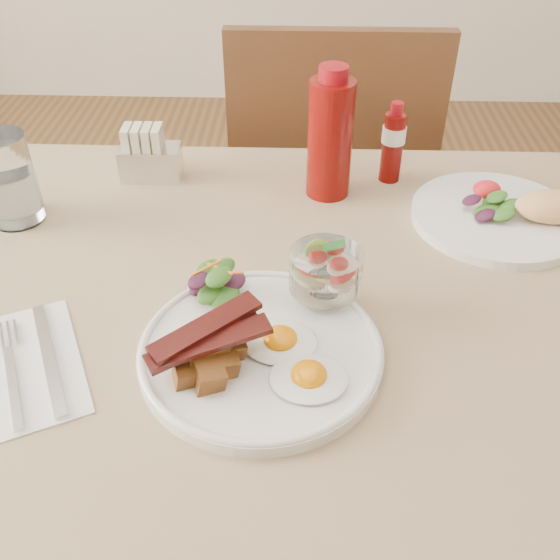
{
  "coord_description": "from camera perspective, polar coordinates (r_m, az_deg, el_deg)",
  "views": [
    {
      "loc": [
        -0.07,
        -0.59,
        1.27
      ],
      "look_at": [
        -0.09,
        -0.03,
        0.82
      ],
      "focal_mm": 40.0,
      "sensor_mm": 36.0,
      "label": 1
    }
  ],
  "objects": [
    {
      "name": "table",
      "position": [
        0.85,
        5.98,
        -7.15
      ],
      "size": [
        1.33,
        0.88,
        0.75
      ],
      "color": "#532C1A",
      "rests_on": "ground"
    },
    {
      "name": "chair_far",
      "position": [
        1.46,
        4.4,
        7.83
      ],
      "size": [
        0.42,
        0.42,
        0.93
      ],
      "color": "#532C1A",
      "rests_on": "ground"
    },
    {
      "name": "main_plate",
      "position": [
        0.72,
        -1.77,
        -6.57
      ],
      "size": [
        0.28,
        0.28,
        0.02
      ],
      "primitive_type": "cylinder",
      "color": "white",
      "rests_on": "table"
    },
    {
      "name": "fried_eggs",
      "position": [
        0.69,
        1.29,
        -7.14
      ],
      "size": [
        0.14,
        0.16,
        0.02
      ],
      "rotation": [
        0.0,
        0.0,
        -0.39
      ],
      "color": "white",
      "rests_on": "main_plate"
    },
    {
      "name": "bacon_potato_pile",
      "position": [
        0.67,
        -6.62,
        -6.51
      ],
      "size": [
        0.14,
        0.11,
        0.06
      ],
      "rotation": [
        0.0,
        0.0,
        0.1
      ],
      "color": "brown",
      "rests_on": "main_plate"
    },
    {
      "name": "side_salad",
      "position": [
        0.77,
        -5.72,
        -0.35
      ],
      "size": [
        0.08,
        0.07,
        0.04
      ],
      "rotation": [
        0.0,
        0.0,
        0.33
      ],
      "color": "#295516",
      "rests_on": "main_plate"
    },
    {
      "name": "fruit_cup",
      "position": [
        0.74,
        4.2,
        0.84
      ],
      "size": [
        0.09,
        0.09,
        0.09
      ],
      "rotation": [
        0.0,
        0.0,
        -0.15
      ],
      "color": "white",
      "rests_on": "main_plate"
    },
    {
      "name": "second_plate",
      "position": [
        0.99,
        20.32,
        5.76
      ],
      "size": [
        0.27,
        0.25,
        0.06
      ],
      "rotation": [
        0.0,
        0.0,
        0.24
      ],
      "color": "white",
      "rests_on": "table"
    },
    {
      "name": "ketchup_bottle",
      "position": [
        0.98,
        4.61,
        12.9
      ],
      "size": [
        0.07,
        0.07,
        0.21
      ],
      "rotation": [
        0.0,
        0.0,
        0.08
      ],
      "color": "#620805",
      "rests_on": "table"
    },
    {
      "name": "hot_sauce_bottle",
      "position": [
        1.04,
        10.28,
        12.18
      ],
      "size": [
        0.04,
        0.04,
        0.13
      ],
      "rotation": [
        0.0,
        0.0,
        0.2
      ],
      "color": "#620805",
      "rests_on": "table"
    },
    {
      "name": "sugar_caddy",
      "position": [
        1.07,
        -11.91,
        10.98
      ],
      "size": [
        0.1,
        0.06,
        0.09
      ],
      "rotation": [
        0.0,
        0.0,
        0.02
      ],
      "color": "silver",
      "rests_on": "table"
    },
    {
      "name": "water_glass",
      "position": [
        1.0,
        -23.49,
        8.02
      ],
      "size": [
        0.08,
        0.08,
        0.13
      ],
      "color": "white",
      "rests_on": "table"
    },
    {
      "name": "napkin_cutlery",
      "position": [
        0.77,
        -21.8,
        -7.18
      ],
      "size": [
        0.19,
        0.23,
        0.01
      ],
      "rotation": [
        0.0,
        0.0,
        0.45
      ],
      "color": "white",
      "rests_on": "table"
    }
  ]
}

